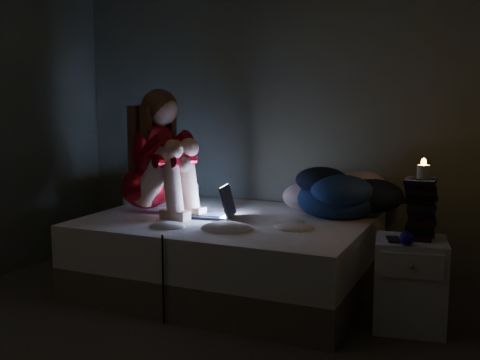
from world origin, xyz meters
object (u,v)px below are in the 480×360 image
Objects in this scene: woman at (146,151)px; nightstand at (410,284)px; laptop at (208,200)px; bed at (229,254)px; phone at (392,239)px; candle at (423,170)px.

woman is 1.68× the size of nightstand.
nightstand is (1.39, -0.14, -0.37)m from laptop.
laptop reaches higher than nightstand.
laptop is (-0.14, -0.05, 0.38)m from bed.
nightstand reaches higher than bed.
laptop is at bearing 164.58° from nightstand.
woman is 2.00m from nightstand.
bed is at bearing 16.84° from woman.
bed is at bearing 160.58° from phone.
woman is at bearing 166.91° from phone.
nightstand is 0.29m from phone.
woman reaches higher than candle.
woman is 1.91m from candle.
laptop is 4.20× the size of candle.
nightstand is at bearing 6.75° from woman.
laptop is 1.31m from phone.
phone is (1.29, -0.19, -0.10)m from laptop.
candle is (1.43, -0.08, 0.29)m from laptop.
candle reaches higher than phone.
bed is at bearing 174.14° from candle.
candle is (1.29, -0.13, 0.67)m from bed.
nightstand is at bearing -16.37° from laptop.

